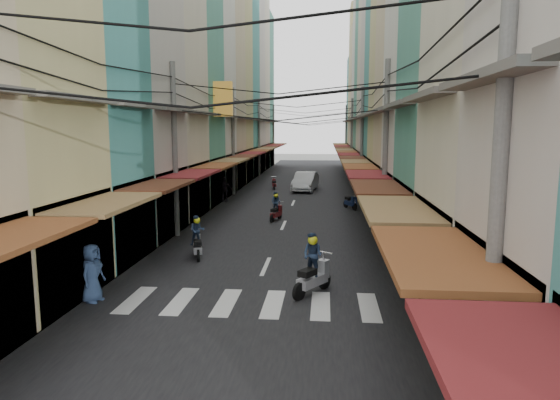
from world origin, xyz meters
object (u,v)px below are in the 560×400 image
Objects in this scene: bicycle at (442,279)px; market_umbrella at (486,222)px; traffic_sign at (391,208)px; white_car at (305,191)px.

market_umbrella reaches higher than bicycle.
bicycle is 0.69× the size of market_umbrella.
white_car is at bearing 101.28° from traffic_sign.
white_car is at bearing 11.51° from bicycle.
bicycle is 2.86m from market_umbrella.
bicycle is (5.69, -23.89, 0.00)m from white_car.
market_umbrella is (6.58, -25.31, 2.31)m from white_car.
white_car is at bearing 104.57° from market_umbrella.
white_car is 24.56m from bicycle.
bicycle is 0.64× the size of traffic_sign.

